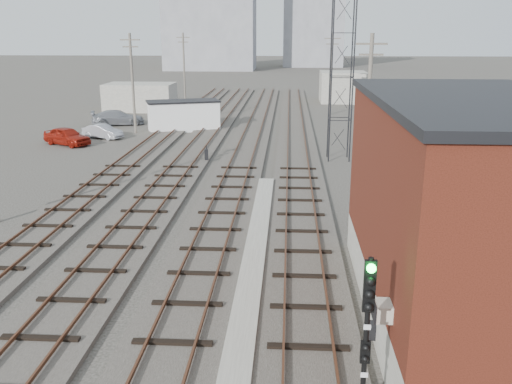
# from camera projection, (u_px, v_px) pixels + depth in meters

# --- Properties ---
(ground) EXTENTS (320.00, 320.00, 0.00)m
(ground) POSITION_uv_depth(u_px,v_px,m) (274.00, 111.00, 64.39)
(ground) COLOR #282621
(ground) RESTS_ON ground
(track_right) EXTENTS (3.20, 90.00, 0.39)m
(track_right) POSITION_uv_depth(u_px,v_px,m) (297.00, 146.00, 44.11)
(track_right) COLOR #332D28
(track_right) RESTS_ON ground
(track_mid_right) EXTENTS (3.20, 90.00, 0.39)m
(track_mid_right) POSITION_uv_depth(u_px,v_px,m) (248.00, 146.00, 44.34)
(track_mid_right) COLOR #332D28
(track_mid_right) RESTS_ON ground
(track_mid_left) EXTENTS (3.20, 90.00, 0.39)m
(track_mid_left) POSITION_uv_depth(u_px,v_px,m) (199.00, 145.00, 44.57)
(track_mid_left) COLOR #332D28
(track_mid_left) RESTS_ON ground
(track_left) EXTENTS (3.20, 90.00, 0.39)m
(track_left) POSITION_uv_depth(u_px,v_px,m) (152.00, 145.00, 44.81)
(track_left) COLOR #332D28
(track_left) RESTS_ON ground
(platform_curb) EXTENTS (0.90, 28.00, 0.26)m
(platform_curb) POSITION_uv_depth(u_px,v_px,m) (251.00, 280.00, 20.28)
(platform_curb) COLOR gray
(platform_curb) RESTS_ON ground
(brick_building) EXTENTS (6.54, 12.20, 7.22)m
(brick_building) POSITION_uv_depth(u_px,v_px,m) (468.00, 212.00, 16.97)
(brick_building) COLOR gray
(brick_building) RESTS_ON ground
(lattice_tower) EXTENTS (1.60, 1.60, 15.00)m
(lattice_tower) POSITION_uv_depth(u_px,v_px,m) (342.00, 55.00, 38.01)
(lattice_tower) COLOR black
(lattice_tower) RESTS_ON ground
(utility_pole_left_b) EXTENTS (1.80, 0.24, 9.00)m
(utility_pole_left_b) POSITION_uv_depth(u_px,v_px,m) (132.00, 81.00, 49.40)
(utility_pole_left_b) COLOR #595147
(utility_pole_left_b) RESTS_ON ground
(utility_pole_left_c) EXTENTS (1.80, 0.24, 9.00)m
(utility_pole_left_c) POSITION_uv_depth(u_px,v_px,m) (184.00, 65.00, 73.33)
(utility_pole_left_c) COLOR #595147
(utility_pole_left_c) RESTS_ON ground
(utility_pole_right_a) EXTENTS (1.80, 0.24, 9.00)m
(utility_pole_right_a) POSITION_uv_depth(u_px,v_px,m) (368.00, 107.00, 32.02)
(utility_pole_right_a) COLOR #595147
(utility_pole_right_a) RESTS_ON ground
(utility_pole_right_b) EXTENTS (1.80, 0.24, 9.00)m
(utility_pole_right_b) POSITION_uv_depth(u_px,v_px,m) (331.00, 72.00, 60.74)
(utility_pole_right_b) COLOR #595147
(utility_pole_right_b) RESTS_ON ground
(apartment_left) EXTENTS (22.00, 14.00, 30.00)m
(apartment_left) POSITION_uv_depth(u_px,v_px,m) (210.00, 7.00, 132.99)
(apartment_left) COLOR gray
(apartment_left) RESTS_ON ground
(apartment_right) EXTENTS (16.00, 12.00, 26.00)m
(apartment_right) POSITION_uv_depth(u_px,v_px,m) (313.00, 17.00, 146.40)
(apartment_right) COLOR gray
(apartment_right) RESTS_ON ground
(shed_left) EXTENTS (8.00, 5.00, 3.20)m
(shed_left) POSITION_uv_depth(u_px,v_px,m) (140.00, 97.00, 64.87)
(shed_left) COLOR gray
(shed_left) RESTS_ON ground
(shed_right) EXTENTS (6.00, 6.00, 4.00)m
(shed_right) POSITION_uv_depth(u_px,v_px,m) (343.00, 87.00, 72.87)
(shed_right) COLOR gray
(shed_right) RESTS_ON ground
(signal_mast) EXTENTS (0.40, 0.42, 4.23)m
(signal_mast) POSITION_uv_depth(u_px,v_px,m) (367.00, 327.00, 12.45)
(signal_mast) COLOR gray
(signal_mast) RESTS_ON ground
(switch_stand) EXTENTS (0.30, 0.30, 1.16)m
(switch_stand) POSITION_uv_depth(u_px,v_px,m) (206.00, 155.00, 38.97)
(switch_stand) COLOR black
(switch_stand) RESTS_ON ground
(site_trailer) EXTENTS (7.37, 5.04, 2.85)m
(site_trailer) POSITION_uv_depth(u_px,v_px,m) (183.00, 115.00, 51.62)
(site_trailer) COLOR white
(site_trailer) RESTS_ON ground
(car_red) EXTENTS (4.69, 3.63, 1.49)m
(car_red) POSITION_uv_depth(u_px,v_px,m) (67.00, 136.00, 45.03)
(car_red) COLOR maroon
(car_red) RESTS_ON ground
(car_silver) EXTENTS (3.96, 2.66, 1.24)m
(car_silver) POSITION_uv_depth(u_px,v_px,m) (103.00, 132.00, 47.84)
(car_silver) COLOR #999AA0
(car_silver) RESTS_ON ground
(car_grey) EXTENTS (5.60, 3.66, 1.51)m
(car_grey) POSITION_uv_depth(u_px,v_px,m) (118.00, 118.00, 54.76)
(car_grey) COLOR gray
(car_grey) RESTS_ON ground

